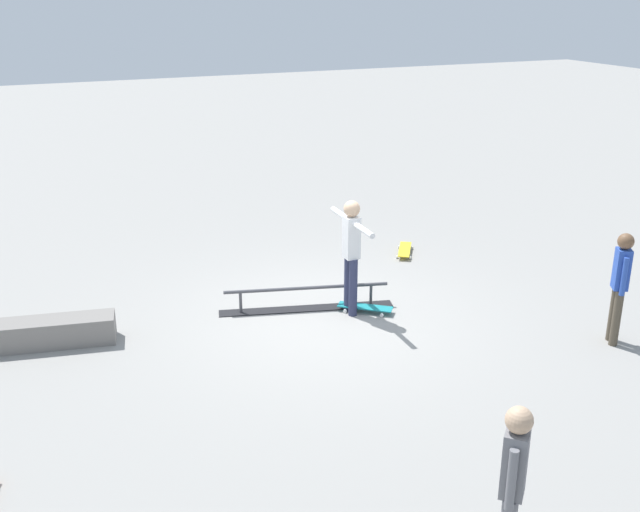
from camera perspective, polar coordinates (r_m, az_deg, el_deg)
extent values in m
plane|color=gray|center=(10.79, 0.73, -4.70)|extent=(60.00, 60.00, 0.00)
cube|color=black|center=(11.06, -1.03, -4.03)|extent=(2.55, 0.90, 0.01)
cylinder|color=#47474C|center=(11.15, 3.90, -2.97)|extent=(0.04, 0.04, 0.33)
cylinder|color=#47474C|center=(10.93, -6.07, -3.53)|extent=(0.04, 0.04, 0.33)
cylinder|color=#47474C|center=(10.94, -1.04, -2.46)|extent=(2.34, 0.67, 0.05)
cube|color=gray|center=(10.57, -20.34, -5.52)|extent=(1.89, 0.75, 0.37)
cylinder|color=#2D3351|center=(10.85, 2.17, -2.11)|extent=(0.13, 0.13, 0.86)
cylinder|color=#2D3351|center=(10.71, 2.53, -2.42)|extent=(0.13, 0.13, 0.86)
cube|color=white|center=(10.53, 2.41, 1.43)|extent=(0.20, 0.23, 0.61)
sphere|color=tan|center=(10.40, 2.44, 3.62)|extent=(0.23, 0.23, 0.23)
cylinder|color=white|center=(10.80, 1.58, 3.21)|extent=(0.10, 0.57, 0.08)
cylinder|color=white|center=(10.11, 3.33, 2.00)|extent=(0.10, 0.57, 0.08)
cube|color=teal|center=(10.96, 3.45, -3.89)|extent=(0.75, 0.66, 0.02)
cylinder|color=white|center=(10.93, 1.92, -4.23)|extent=(0.06, 0.06, 0.05)
cylinder|color=white|center=(11.14, 2.20, -3.76)|extent=(0.06, 0.06, 0.05)
cylinder|color=white|center=(10.83, 4.73, -4.53)|extent=(0.06, 0.06, 0.05)
cylinder|color=white|center=(11.04, 4.96, -4.05)|extent=(0.06, 0.06, 0.05)
cube|color=slate|center=(6.10, 14.61, -15.08)|extent=(0.27, 0.27, 0.56)
sphere|color=tan|center=(5.89, 14.95, -11.99)|extent=(0.21, 0.21, 0.21)
cylinder|color=slate|center=(6.01, 14.39, -16.21)|extent=(0.10, 0.10, 0.53)
cylinder|color=slate|center=(6.24, 14.74, -14.76)|extent=(0.10, 0.10, 0.53)
cylinder|color=brown|center=(10.59, 21.66, -4.43)|extent=(0.15, 0.15, 0.77)
cylinder|color=brown|center=(10.72, 21.45, -4.09)|extent=(0.15, 0.15, 0.77)
cube|color=#2D51B7|center=(10.42, 22.01, -0.93)|extent=(0.25, 0.26, 0.55)
sphere|color=brown|center=(10.30, 22.28, 1.04)|extent=(0.21, 0.21, 0.21)
cylinder|color=#2D51B7|center=(10.31, 22.17, -1.46)|extent=(0.10, 0.10, 0.52)
cylinder|color=#2D51B7|center=(10.56, 21.79, -0.92)|extent=(0.10, 0.10, 0.52)
cube|color=yellow|center=(13.36, 6.47, 0.51)|extent=(0.60, 0.78, 0.02)
cylinder|color=white|center=(13.12, 6.89, -0.13)|extent=(0.05, 0.06, 0.05)
cylinder|color=white|center=(13.13, 5.89, -0.07)|extent=(0.05, 0.06, 0.05)
cylinder|color=white|center=(13.63, 7.01, 0.65)|extent=(0.05, 0.06, 0.05)
cylinder|color=white|center=(13.64, 6.05, 0.70)|extent=(0.05, 0.06, 0.05)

